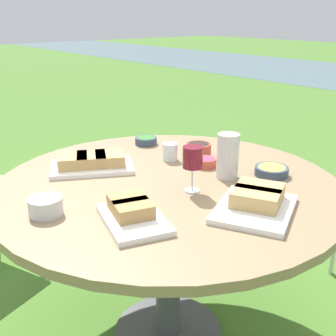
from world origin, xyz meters
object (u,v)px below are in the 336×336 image
at_px(dining_table, 168,203).
at_px(water_pitcher, 228,156).
at_px(handbag, 212,195).
at_px(wine_glass, 193,159).

distance_m(dining_table, water_pitcher, 0.32).
bearing_deg(dining_table, handbag, 126.10).
relative_size(water_pitcher, wine_glass, 1.04).
height_order(wine_glass, handbag, wine_glass).
bearing_deg(water_pitcher, dining_table, -118.62).
xyz_separation_m(water_pitcher, handbag, (-0.92, 0.87, -0.73)).
xyz_separation_m(water_pitcher, wine_glass, (0.01, -0.21, 0.04)).
distance_m(dining_table, handbag, 1.45).
xyz_separation_m(dining_table, wine_glass, (0.13, 0.01, 0.23)).
distance_m(dining_table, wine_glass, 0.27).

